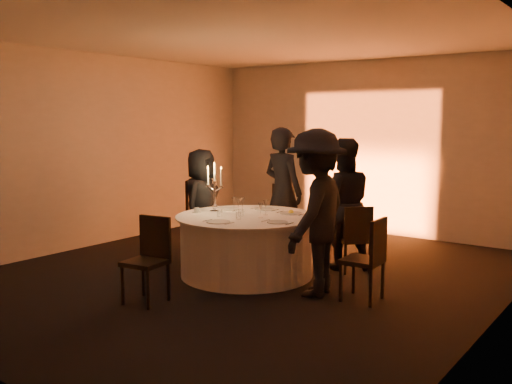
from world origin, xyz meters
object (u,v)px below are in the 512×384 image
Objects in this scene: coffee_cup at (197,210)px; guest_back_left at (283,192)px; chair_back_right at (356,235)px; chair_back_left at (288,212)px; guest_left at (201,204)px; banquet_table at (247,245)px; guest_back_right at (342,204)px; guest_right at (316,213)px; chair_left at (198,209)px; chair_right at (369,255)px; chair_front at (149,254)px; candelabra at (215,195)px.

guest_back_left is at bearing 72.91° from coffee_cup.
chair_back_right is 1.40m from guest_back_left.
guest_left reaches higher than chair_back_left.
coffee_cup reaches higher than banquet_table.
guest_back_right is 0.92× the size of guest_right.
guest_back_left is 1.07× the size of guest_back_right.
guest_back_right is at bearing 167.82° from chair_back_left.
chair_left reaches higher than coffee_cup.
chair_right is (3.27, -0.88, -0.09)m from chair_left.
chair_back_right is at bearing 53.77° from chair_front.
banquet_table is 0.81m from coffee_cup.
candelabra is (-2.22, 0.04, 0.48)m from chair_right.
chair_front is (-0.22, -1.47, 0.14)m from banquet_table.
chair_back_left is at bearing -148.89° from guest_right.
chair_front is 1.54m from candelabra.
coffee_cup is at bearing -98.73° from guest_right.
guest_left is at bearing 57.92° from guest_back_left.
banquet_table is 16.36× the size of coffee_cup.
candelabra reaches higher than chair_right.
guest_right reaches higher than candelabra.
chair_left is at bearing -107.76° from chair_right.
chair_left is 1.21× the size of chair_back_right.
chair_left is (-1.55, 0.81, 0.22)m from banquet_table.
guest_back_right is at bearing -65.12° from chair_back_right.
guest_back_right is 1.92m from coffee_cup.
chair_back_right reaches higher than coffee_cup.
guest_back_right is at bearing 39.50° from coffee_cup.
chair_back_left is 1.61m from chair_back_right.
guest_back_right is 2.62× the size of candelabra.
chair_left is 0.57× the size of guest_back_left.
chair_front reaches higher than chair_right.
guest_back_left is (-0.23, 1.18, 0.55)m from banquet_table.
guest_left is (-2.11, -0.61, 0.29)m from chair_back_right.
guest_back_left reaches higher than chair_left.
chair_front is at bearing -55.76° from guest_right.
chair_back_left is 1.08× the size of chair_right.
guest_back_right reaches higher than candelabra.
chair_right is at bearing 76.94° from chair_back_right.
guest_back_right is (1.86, 0.70, 0.09)m from guest_left.
candelabra is (0.16, 0.18, 0.20)m from coffee_cup.
banquet_table is at bearing 73.53° from chair_front.
guest_right is at bearing 35.91° from chair_front.
banquet_table is 1.32m from guest_back_left.
chair_left is at bearing 131.37° from coffee_cup.
banquet_table is 1.95× the size of chair_right.
coffee_cup is at bearing 94.55° from chair_back_left.
coffee_cup is at bearing -159.99° from guest_left.
guest_back_left is at bearing 82.34° from chair_front.
coffee_cup is (-2.38, -0.14, 0.28)m from chair_right.
guest_back_left is at bearing -104.14° from chair_left.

